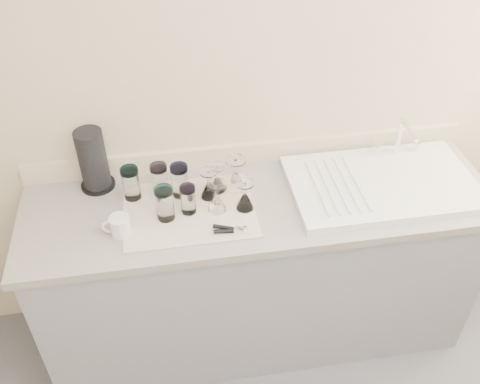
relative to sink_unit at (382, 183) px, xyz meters
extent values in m
cube|color=#C4B08C|center=(-0.55, 0.30, 0.33)|extent=(3.50, 0.04, 2.50)
cube|color=slate|center=(-0.55, 0.00, -0.49)|extent=(2.00, 0.60, 0.86)
cube|color=gray|center=(-0.55, 0.00, -0.04)|extent=(2.06, 0.62, 0.04)
cube|color=white|center=(0.00, 0.00, 0.00)|extent=(0.82, 0.50, 0.03)
cylinder|color=silver|center=(0.14, 0.20, 0.11)|extent=(0.02, 0.02, 0.18)
cylinder|color=silver|center=(0.14, 0.12, 0.19)|extent=(0.02, 0.16, 0.02)
cylinder|color=silver|center=(0.04, 0.20, 0.04)|extent=(0.03, 0.03, 0.04)
cylinder|color=silver|center=(0.24, 0.20, 0.04)|extent=(0.03, 0.03, 0.04)
cube|color=silver|center=(-0.86, -0.02, -0.02)|extent=(0.55, 0.42, 0.01)
cylinder|color=white|center=(-1.10, 0.10, 0.06)|extent=(0.07, 0.07, 0.13)
cylinder|color=#107E88|center=(-1.10, 0.10, 0.13)|extent=(0.08, 0.08, 0.02)
cylinder|color=white|center=(-0.97, 0.11, 0.05)|extent=(0.07, 0.07, 0.13)
cylinder|color=#9D85D6|center=(-0.97, 0.11, 0.13)|extent=(0.07, 0.07, 0.02)
cylinder|color=white|center=(-0.89, 0.08, 0.06)|extent=(0.07, 0.07, 0.13)
cylinder|color=blue|center=(-0.89, 0.08, 0.13)|extent=(0.08, 0.08, 0.02)
cylinder|color=white|center=(-0.96, -0.06, 0.06)|extent=(0.07, 0.07, 0.13)
cylinder|color=#36B9C4|center=(-0.96, -0.06, 0.13)|extent=(0.08, 0.08, 0.02)
cylinder|color=white|center=(-0.87, -0.03, 0.05)|extent=(0.06, 0.06, 0.11)
cylinder|color=#68429F|center=(-0.87, -0.03, 0.11)|extent=(0.07, 0.07, 0.02)
cone|color=white|center=(-0.73, 0.09, 0.02)|extent=(0.07, 0.07, 0.07)
cylinder|color=white|center=(-0.73, 0.09, 0.08)|extent=(0.01, 0.01, 0.05)
cylinder|color=white|center=(-0.73, 0.09, 0.11)|extent=(0.07, 0.07, 0.01)
cone|color=white|center=(-0.65, 0.08, 0.03)|extent=(0.09, 0.09, 0.08)
cylinder|color=white|center=(-0.65, 0.08, 0.11)|extent=(0.01, 0.01, 0.07)
cylinder|color=white|center=(-0.65, 0.08, 0.14)|extent=(0.09, 0.09, 0.01)
cone|color=white|center=(-0.75, -0.04, 0.03)|extent=(0.08, 0.08, 0.07)
cylinder|color=white|center=(-0.75, -0.04, 0.09)|extent=(0.01, 0.01, 0.06)
cylinder|color=white|center=(-0.75, -0.04, 0.13)|extent=(0.08, 0.08, 0.01)
cone|color=white|center=(-0.63, -0.05, 0.02)|extent=(0.08, 0.08, 0.07)
cylinder|color=white|center=(-0.63, -0.05, 0.09)|extent=(0.01, 0.01, 0.06)
cylinder|color=white|center=(-0.63, -0.05, 0.12)|extent=(0.08, 0.08, 0.01)
cone|color=white|center=(-0.77, 0.05, 0.02)|extent=(0.08, 0.08, 0.07)
cylinder|color=white|center=(-0.77, 0.05, 0.09)|extent=(0.01, 0.01, 0.06)
cylinder|color=white|center=(-0.77, 0.05, 0.12)|extent=(0.08, 0.08, 0.01)
cube|color=silver|center=(-0.67, -0.19, 0.00)|extent=(0.06, 0.04, 0.02)
cylinder|color=black|center=(-0.73, -0.19, 0.00)|extent=(0.11, 0.03, 0.02)
cylinder|color=black|center=(-0.73, -0.17, 0.00)|extent=(0.10, 0.06, 0.02)
cylinder|color=silver|center=(-1.15, -0.11, 0.02)|extent=(0.08, 0.08, 0.08)
torus|color=silver|center=(-1.19, -0.11, 0.02)|extent=(0.06, 0.01, 0.06)
cylinder|color=black|center=(-1.25, 0.21, -0.01)|extent=(0.15, 0.15, 0.01)
cylinder|color=black|center=(-1.25, 0.21, 0.13)|extent=(0.12, 0.12, 0.27)
camera|label=1|loc=(-0.93, -1.72, 1.49)|focal=40.00mm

